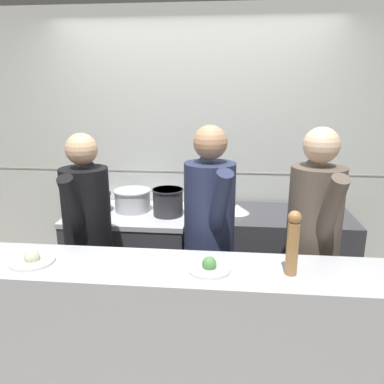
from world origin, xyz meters
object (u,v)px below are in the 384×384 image
object	(u,v)px
sauce_pot	(133,200)
chef_line	(312,242)
chef_head_cook	(88,235)
pepper_mill	(293,242)
mixing_bowl_steel	(237,209)
stock_pot	(93,202)
braising_pot	(168,201)
plated_dish_main	(32,260)
plated_dish_appetiser	(209,267)
chef_sous	(209,235)
oven_range	(131,257)

from	to	relation	value
sauce_pot	chef_line	world-z (taller)	chef_line
chef_head_cook	pepper_mill	bearing A→B (deg)	-24.26
mixing_bowl_steel	stock_pot	bearing A→B (deg)	-179.71
stock_pot	braising_pot	distance (m)	0.67
plated_dish_main	plated_dish_appetiser	world-z (taller)	plated_dish_main
sauce_pot	mixing_bowl_steel	distance (m)	0.92
chef_head_cook	chef_sous	bearing A→B (deg)	-0.68
oven_range	braising_pot	world-z (taller)	braising_pot
braising_pot	chef_sous	distance (m)	0.71
plated_dish_main	chef_head_cook	size ratio (longest dim) A/B	0.15
chef_sous	chef_line	distance (m)	0.68
stock_pot	plated_dish_appetiser	xyz separation A→B (m)	(1.08, -1.20, 0.03)
oven_range	chef_line	distance (m)	1.66
braising_pot	chef_head_cook	distance (m)	0.77
plated_dish_appetiser	braising_pot	bearing A→B (deg)	109.47
stock_pot	plated_dish_appetiser	world-z (taller)	plated_dish_appetiser
oven_range	chef_head_cook	world-z (taller)	chef_head_cook
chef_head_cook	sauce_pot	bearing A→B (deg)	76.98
chef_head_cook	stock_pot	bearing A→B (deg)	105.82
oven_range	chef_sous	distance (m)	1.09
stock_pot	chef_sous	world-z (taller)	chef_sous
sauce_pot	braising_pot	size ratio (longest dim) A/B	1.22
braising_pot	chef_line	xyz separation A→B (m)	(1.06, -0.66, -0.05)
braising_pot	mixing_bowl_steel	world-z (taller)	braising_pot
stock_pot	chef_head_cook	xyz separation A→B (m)	(0.20, -0.64, -0.05)
braising_pot	sauce_pot	bearing A→B (deg)	164.62
mixing_bowl_steel	chef_sous	bearing A→B (deg)	-107.74
oven_range	sauce_pot	world-z (taller)	sauce_pot
plated_dish_appetiser	chef_line	xyz separation A→B (m)	(0.65, 0.51, -0.04)
oven_range	braising_pot	xyz separation A→B (m)	(0.35, -0.04, 0.55)
pepper_mill	chef_line	size ratio (longest dim) A/B	0.21
chef_sous	chef_head_cook	bearing A→B (deg)	161.75
sauce_pot	plated_dish_main	size ratio (longest dim) A/B	1.35
plated_dish_main	sauce_pot	bearing A→B (deg)	78.92
plated_dish_appetiser	chef_sous	bearing A→B (deg)	93.09
sauce_pot	chef_sous	bearing A→B (deg)	-43.96
braising_pot	plated_dish_appetiser	xyz separation A→B (m)	(0.41, -1.17, -0.00)
mixing_bowl_steel	sauce_pot	bearing A→B (deg)	176.64
braising_pot	chef_sous	size ratio (longest dim) A/B	0.16
mixing_bowl_steel	chef_head_cook	distance (m)	1.24
chef_sous	sauce_pot	bearing A→B (deg)	117.16
mixing_bowl_steel	oven_range	bearing A→B (deg)	179.81
oven_range	chef_line	size ratio (longest dim) A/B	0.61
pepper_mill	oven_range	bearing A→B (deg)	134.79
braising_pot	chef_sous	xyz separation A→B (m)	(0.38, -0.60, -0.05)
chef_head_cook	mixing_bowl_steel	bearing A→B (deg)	29.93
stock_pot	chef_head_cook	distance (m)	0.67
chef_sous	chef_line	xyz separation A→B (m)	(0.68, -0.06, 0.00)
oven_range	plated_dish_main	world-z (taller)	plated_dish_main
braising_pot	pepper_mill	world-z (taller)	pepper_mill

